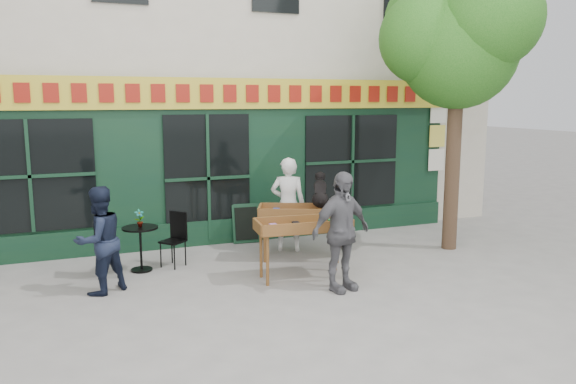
# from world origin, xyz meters

# --- Properties ---
(ground) EXTENTS (80.00, 80.00, 0.00)m
(ground) POSITION_xyz_m (0.00, 0.00, 0.00)
(ground) COLOR slate
(ground) RESTS_ON ground
(building) EXTENTS (14.00, 7.26, 10.00)m
(building) POSITION_xyz_m (0.00, 5.97, 4.97)
(building) COLOR beige
(building) RESTS_ON ground
(street_tree) EXTENTS (3.05, 2.90, 5.60)m
(street_tree) POSITION_xyz_m (4.34, 0.36, 4.11)
(street_tree) COLOR #382619
(street_tree) RESTS_ON ground
(book_cart_center) EXTENTS (1.62, 1.17, 0.99)m
(book_cart_center) POSITION_xyz_m (1.30, 0.67, 0.82)
(book_cart_center) COLOR brown
(book_cart_center) RESTS_ON ground
(dog) EXTENTS (0.55, 0.69, 0.60)m
(dog) POSITION_xyz_m (1.65, 0.62, 1.29)
(dog) COLOR black
(dog) RESTS_ON book_cart_center
(woman) EXTENTS (0.78, 0.66, 1.81)m
(woman) POSITION_xyz_m (1.30, 1.32, 0.90)
(woman) COLOR silver
(woman) RESTS_ON ground
(book_cart_right) EXTENTS (1.55, 0.76, 0.99)m
(book_cart_right) POSITION_xyz_m (0.91, -0.35, 0.82)
(book_cart_right) COLOR brown
(book_cart_right) RESTS_ON ground
(man_right) EXTENTS (1.15, 0.70, 1.83)m
(man_right) POSITION_xyz_m (1.21, -1.10, 0.92)
(man_right) COLOR #525257
(man_right) RESTS_ON ground
(bistro_table) EXTENTS (0.60, 0.60, 0.76)m
(bistro_table) POSITION_xyz_m (-1.50, 1.02, 0.54)
(bistro_table) COLOR black
(bistro_table) RESTS_ON ground
(bistro_chair_left) EXTENTS (0.39, 0.39, 0.95)m
(bistro_chair_left) POSITION_xyz_m (-2.14, 0.93, 0.56)
(bistro_chair_left) COLOR black
(bistro_chair_left) RESTS_ON ground
(bistro_chair_right) EXTENTS (0.51, 0.51, 0.95)m
(bistro_chair_right) POSITION_xyz_m (-0.88, 1.13, 0.56)
(bistro_chair_right) COLOR black
(bistro_chair_right) RESTS_ON ground
(potted_plant) EXTENTS (0.18, 0.14, 0.30)m
(potted_plant) POSITION_xyz_m (-1.50, 1.02, 0.92)
(potted_plant) COLOR gray
(potted_plant) RESTS_ON bistro_table
(man_left) EXTENTS (0.99, 0.93, 1.63)m
(man_left) POSITION_xyz_m (-2.20, 0.12, 0.81)
(man_left) COLOR black
(man_left) RESTS_ON ground
(chalkboard) EXTENTS (0.58, 0.24, 0.79)m
(chalkboard) POSITION_xyz_m (0.74, 2.19, 0.40)
(chalkboard) COLOR black
(chalkboard) RESTS_ON ground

